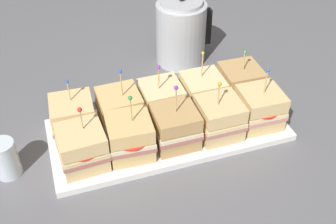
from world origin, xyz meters
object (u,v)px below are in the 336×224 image
Objects in this scene: serving_platter at (168,130)px; sandwich_back_center at (161,100)px; drinking_glass at (5,159)px; sandwich_front_right at (219,118)px; kettle_steel at (181,32)px; sandwich_back_left at (120,109)px; sandwich_back_far_left at (73,118)px; sandwich_back_right at (203,92)px; sandwich_front_far_left at (82,148)px; sandwich_front_center at (175,127)px; sandwich_back_far_right at (240,84)px; sandwich_front_far_right at (260,108)px; sandwich_front_left at (130,137)px.

sandwich_back_center reaches higher than serving_platter.
serving_platter is 6.35× the size of drinking_glass.
kettle_steel is (0.04, 0.40, 0.04)m from sandwich_front_right.
sandwich_back_center is at bearing -0.20° from sandwich_back_left.
sandwich_back_right is (0.36, -0.00, -0.00)m from sandwich_back_far_left.
serving_platter is at bearing 152.62° from sandwich_front_right.
sandwich_front_far_left is at bearing -165.84° from serving_platter.
sandwich_front_center reaches higher than sandwich_back_right.
sandwich_back_left is at bearing 135.08° from sandwich_front_center.
sandwich_back_right is at bearing 25.17° from serving_platter.
sandwich_back_right is at bearing 7.97° from drinking_glass.
drinking_glass is (-0.66, -0.08, -0.02)m from sandwich_back_far_right.
sandwich_back_far_left is at bearing 92.12° from sandwich_front_far_left.
sandwich_back_left is 0.39m from kettle_steel.
sandwich_front_center is at bearing -179.89° from sandwich_front_far_right.
sandwich_back_right reaches higher than sandwich_front_right.
sandwich_front_center is 0.42m from drinking_glass.
sandwich_back_far_left is at bearing -179.85° from sandwich_back_far_right.
sandwich_back_right is (-0.12, 0.11, -0.00)m from sandwich_front_far_right.
sandwich_front_left reaches higher than sandwich_back_far_right.
serving_platter is 3.83× the size of sandwich_back_far_right.
sandwich_back_right is 1.78× the size of drinking_glass.
sandwich_front_right is at bearing -90.60° from sandwich_back_right.
drinking_glass is (-0.30, -0.08, -0.02)m from sandwich_back_left.
sandwich_front_center is 1.10× the size of sandwich_back_far_right.
sandwich_back_right reaches higher than drinking_glass.
sandwich_front_far_right is 1.78× the size of drinking_glass.
sandwich_back_far_left is 0.92× the size of sandwich_back_left.
sandwich_back_far_left is at bearing 23.73° from drinking_glass.
sandwich_back_far_left is (-0.24, 0.06, 0.06)m from serving_platter.
sandwich_back_left is at bearing 14.43° from drinking_glass.
kettle_steel reaches higher than sandwich_back_far_right.
serving_platter is 0.15m from sandwich_back_right.
sandwich_back_left is at bearing -179.76° from sandwich_back_far_right.
sandwich_back_right is at bearing 89.40° from sandwich_front_right.
sandwich_back_far_right is (0.24, 0.06, 0.06)m from serving_platter.
sandwich_front_right is 0.38m from sandwich_back_far_left.
sandwich_front_right is 1.02× the size of sandwich_back_far_right.
sandwich_front_far_left is at bearing -179.45° from sandwich_front_left.
sandwich_front_left is at bearing 179.16° from sandwich_front_right.
sandwich_front_left is 1.05× the size of sandwich_front_right.
sandwich_front_center is at bearing -5.39° from drinking_glass.
sandwich_front_far_right is (0.24, -0.06, 0.06)m from serving_platter.
sandwich_front_center is 1.82× the size of drinking_glass.
sandwich_front_far_right is at bearing -25.85° from sandwich_back_center.
sandwich_back_center is at bearing -119.31° from kettle_steel.
sandwich_front_center is 0.27m from sandwich_back_far_right.
sandwich_front_far_right is at bearing -18.10° from sandwich_back_left.
sandwich_front_far_left is 0.93× the size of sandwich_back_right.
sandwich_back_far_right is at bearing 90.45° from sandwich_front_far_right.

